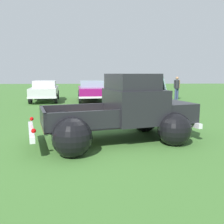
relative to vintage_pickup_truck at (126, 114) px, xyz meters
name	(u,v)px	position (x,y,z in m)	size (l,w,h in m)	color
ground_plane	(113,141)	(-0.37, -0.11, -0.76)	(80.00, 80.00, 0.00)	#3D6B2D
vintage_pickup_truck	(126,114)	(0.00, 0.00, 0.00)	(4.98, 3.72, 1.96)	black
show_car_0	(45,90)	(-4.65, 10.43, 0.02)	(2.33, 4.52, 1.43)	black
show_car_1	(92,90)	(-1.39, 10.49, 0.03)	(2.31, 4.55, 1.43)	black
show_car_2	(130,89)	(1.37, 10.98, 0.03)	(2.44, 4.73, 1.43)	black
spectator_0	(156,89)	(2.67, 8.03, 0.22)	(0.53, 0.43, 1.71)	navy
spectator_1	(177,87)	(4.90, 11.13, 0.21)	(0.53, 0.44, 1.69)	navy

